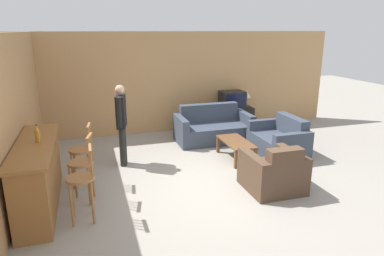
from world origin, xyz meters
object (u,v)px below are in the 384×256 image
Objects in this scene: bar_chair_mid at (82,167)px; bar_chair_far at (82,154)px; bottle at (37,134)px; loveseat_right at (279,141)px; coffee_table at (236,144)px; person_by_window at (122,121)px; tv_unit at (232,118)px; armchair_near at (274,173)px; bar_chair_near at (82,183)px; couch_far at (213,128)px; table_lamp at (246,94)px; tv at (232,100)px.

bar_chair_far is (0.00, 0.62, 0.00)m from bar_chair_mid.
bar_chair_mid is 4.07× the size of bottle.
bar_chair_mid is at bearing -166.26° from loveseat_right.
person_by_window reaches higher than coffee_table.
bar_chair_far is at bearing -172.88° from coffee_table.
armchair_near is at bearing -102.69° from tv_unit.
couch_far is at bearing 43.81° from bar_chair_near.
bottle is at bearing -148.10° from couch_far.
loveseat_right is 4.86m from bottle.
armchair_near is 1.84m from loveseat_right.
bar_chair_near is 4.07× the size of bottle.
bar_chair_mid reaches higher than tv_unit.
table_lamp reaches higher than coffee_table.
couch_far is at bearing 91.07° from coffee_table.
table_lamp is at bearing 33.14° from couch_far.
armchair_near is at bearing -102.70° from tv.
tv_unit is 0.70× the size of person_by_window.
armchair_near is 1.52m from coffee_table.
couch_far is 1.33m from coffee_table.
couch_far reaches higher than armchair_near.
armchair_near is at bearing -89.30° from couch_far.
bar_chair_mid is (-0.00, 0.59, 0.00)m from bar_chair_near.
coffee_table is 0.64× the size of person_by_window.
coffee_table is 3.87× the size of bottle.
bar_chair_far is at bearing -135.71° from person_by_window.
table_lamp reaches higher than armchair_near.
bar_chair_near and bar_chair_mid have the same top height.
loveseat_right is at bearing 11.26° from bottle.
tv is at bearing 38.96° from bar_chair_mid.
bottle reaches higher than bar_chair_far.
bar_chair_near is at bearing -48.96° from bottle.
bottle reaches higher than table_lamp.
tv is at bearing 29.76° from person_by_window.
tv_unit is at bearing 38.98° from bar_chair_mid.
tv is at bearing -90.00° from tv_unit.
person_by_window is at bearing 60.55° from bar_chair_mid.
tv_unit is (0.83, 3.69, -0.01)m from armchair_near.
person_by_window is at bearing -150.20° from tv_unit.
coffee_table is at bearing 18.01° from bar_chair_mid.
bar_chair_mid is at bearing 90.04° from bar_chair_near.
couch_far is 2.55m from person_by_window.
loveseat_right is at bearing -84.78° from tv.
tv_unit is (0.87, 0.84, -0.01)m from couch_far.
bar_chair_near reaches higher than couch_far.
tv is 2.37× the size of bottle.
tv is at bearing 43.97° from couch_far.
tv is at bearing 34.54° from bottle.
table_lamp is at bearing 84.16° from loveseat_right.
person_by_window reaches higher than bar_chair_mid.
tv is (3.91, 3.76, 0.24)m from bar_chair_near.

